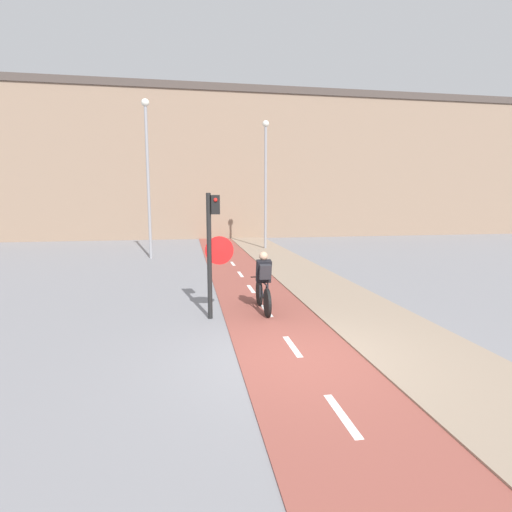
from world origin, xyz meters
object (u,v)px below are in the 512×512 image
object	(u,v)px
cyclist_near	(263,284)
traffic_light_pole	(213,242)
street_lamp_far	(148,164)
street_lamp_sidewalk	(266,172)

from	to	relation	value
cyclist_near	traffic_light_pole	bearing A→B (deg)	-164.18
traffic_light_pole	cyclist_near	size ratio (longest dim) A/B	1.66
traffic_light_pole	cyclist_near	distance (m)	1.74
street_lamp_far	street_lamp_sidewalk	world-z (taller)	street_lamp_far
street_lamp_far	cyclist_near	xyz separation A→B (m)	(3.59, -9.89, -3.72)
street_lamp_far	cyclist_near	size ratio (longest dim) A/B	4.11
traffic_light_pole	street_lamp_far	bearing A→B (deg)	102.72
street_lamp_sidewalk	cyclist_near	world-z (taller)	street_lamp_sidewalk
traffic_light_pole	street_lamp_far	size ratio (longest dim) A/B	0.40
street_lamp_sidewalk	cyclist_near	size ratio (longest dim) A/B	3.95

